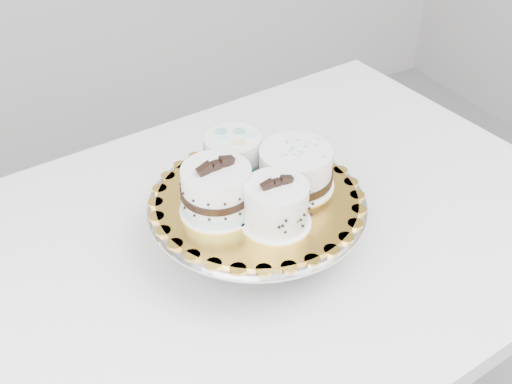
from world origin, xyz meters
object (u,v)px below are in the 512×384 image
table (247,266)px  cake_board (257,199)px  cake_stand (257,215)px  cake_banded (217,192)px  cake_dots (233,154)px  cake_swirl (276,205)px  cake_ribbon (296,169)px

table → cake_board: 0.18m
cake_stand → cake_banded: cake_banded is taller
cake_board → cake_dots: size_ratio=2.72×
table → cake_banded: cake_banded is taller
table → cake_swirl: cake_swirl is taller
cake_swirl → cake_ribbon: bearing=44.7°
cake_dots → table: bearing=-114.2°
cake_board → cake_banded: cake_banded is taller
cake_board → cake_dots: (0.00, 0.08, 0.04)m
cake_stand → cake_swirl: bearing=-93.9°
table → cake_ribbon: bearing=-25.8°
cake_swirl → cake_dots: cake_swirl is taller
cake_banded → cake_dots: bearing=42.6°
cake_dots → cake_ribbon: bearing=-68.2°
cake_swirl → cake_dots: 0.15m
cake_dots → cake_ribbon: same height
cake_board → cake_ribbon: size_ratio=2.33×
cake_stand → cake_ribbon: bearing=0.9°
cake_swirl → cake_banded: bearing=135.2°
table → cake_dots: 0.22m
cake_stand → cake_dots: bearing=89.7°
table → cake_stand: cake_stand is taller
table → cake_stand: bearing=-87.8°
cake_dots → cake_banded: bearing=-150.6°
cake_stand → cake_board: 0.03m
cake_ribbon → table: bearing=168.7°
table → cake_board: bearing=-87.8°
cake_swirl → cake_stand: bearing=89.2°
cake_swirl → cake_dots: (0.01, 0.15, 0.00)m
cake_stand → cake_ribbon: cake_ribbon is taller
cake_swirl → cake_banded: size_ratio=0.91×
cake_banded → cake_dots: size_ratio=1.00×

